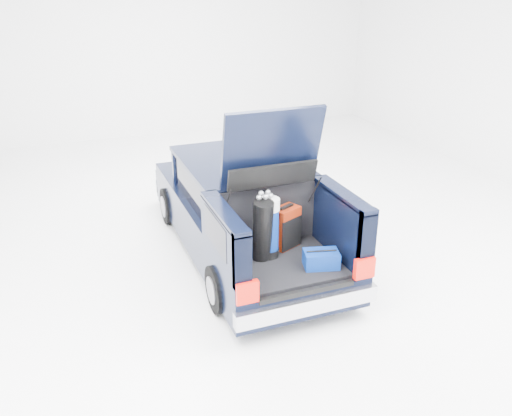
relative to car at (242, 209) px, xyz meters
name	(u,v)px	position (x,y,z in m)	size (l,w,h in m)	color
ground	(244,252)	(0.00, -0.11, -0.67)	(14.00, 14.00, 0.00)	white
car	(242,209)	(0.00, 0.00, 0.00)	(1.87, 4.65, 2.47)	black
red_suitcase	(286,228)	(0.19, -1.21, 0.20)	(0.41, 0.36, 0.58)	#621403
black_golf_bag	(262,230)	(-0.23, -1.43, 0.34)	(0.27, 0.37, 0.91)	black
blue_golf_bag	(269,227)	(-0.12, -1.37, 0.33)	(0.34, 0.34, 0.89)	black
blue_duffel	(321,259)	(0.38, -1.85, 0.03)	(0.48, 0.38, 0.22)	navy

